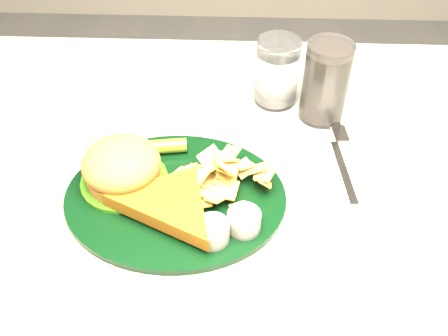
# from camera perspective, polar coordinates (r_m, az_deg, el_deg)

# --- Properties ---
(table) EXTENTS (1.20, 0.80, 0.75)m
(table) POSITION_cam_1_polar(r_m,az_deg,el_deg) (0.99, 0.73, -17.41)
(table) COLOR #A4A094
(table) RESTS_ON ground
(dinner_plate) EXTENTS (0.30, 0.25, 0.07)m
(dinner_plate) POSITION_cam_1_polar(r_m,az_deg,el_deg) (0.65, -5.72, -1.56)
(dinner_plate) COLOR black
(dinner_plate) RESTS_ON table
(water_glass) EXTENTS (0.07, 0.07, 0.11)m
(water_glass) POSITION_cam_1_polar(r_m,az_deg,el_deg) (0.82, 6.08, 10.88)
(water_glass) COLOR white
(water_glass) RESTS_ON table
(cola_glass) EXTENTS (0.09, 0.09, 0.13)m
(cola_glass) POSITION_cam_1_polar(r_m,az_deg,el_deg) (0.79, 11.52, 9.58)
(cola_glass) COLOR black
(cola_glass) RESTS_ON table
(fork_napkin) EXTENTS (0.14, 0.18, 0.01)m
(fork_napkin) POSITION_cam_1_polar(r_m,az_deg,el_deg) (0.73, 13.39, 0.13)
(fork_napkin) COLOR white
(fork_napkin) RESTS_ON table
(spoon) EXTENTS (0.10, 0.14, 0.01)m
(spoon) POSITION_cam_1_polar(r_m,az_deg,el_deg) (0.66, -8.99, -5.34)
(spoon) COLOR white
(spoon) RESTS_ON table
(ramekin) EXTENTS (0.05, 0.05, 0.03)m
(ramekin) POSITION_cam_1_polar(r_m,az_deg,el_deg) (0.83, -18.75, 6.03)
(ramekin) COLOR white
(ramekin) RESTS_ON table
(wrapped_straw) EXTENTS (0.23, 0.15, 0.01)m
(wrapped_straw) POSITION_cam_1_polar(r_m,az_deg,el_deg) (0.84, -6.94, 7.37)
(wrapped_straw) COLOR white
(wrapped_straw) RESTS_ON table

